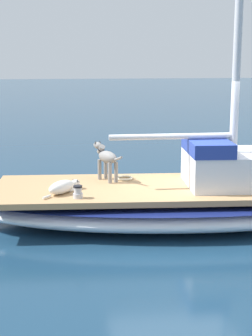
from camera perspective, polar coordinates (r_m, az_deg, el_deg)
The scene contains 7 objects.
ground_plane at distance 9.58m, azimuth 5.97°, elevation -5.76°, with size 120.00×120.00×0.00m, color navy.
sailboat_main at distance 9.48m, azimuth 6.02°, elevation -3.83°, with size 2.98×7.39×0.66m.
cabin_house at distance 9.56m, azimuth 12.73°, elevation 0.21°, with size 1.54×2.31×0.84m.
dog_white at distance 8.89m, azimuth -6.84°, elevation -2.04°, with size 0.79×0.67×0.22m.
dog_grey at distance 9.67m, azimuth -2.15°, elevation 1.10°, with size 0.88×0.49×0.70m.
deck_winch at distance 8.55m, azimuth -5.25°, elevation -2.64°, with size 0.16×0.16×0.21m.
coiled_rope at distance 9.83m, azimuth -0.21°, elevation -1.10°, with size 0.32×0.32×0.04m, color beige.
Camera 1 is at (8.86, -2.14, 2.93)m, focal length 56.14 mm.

